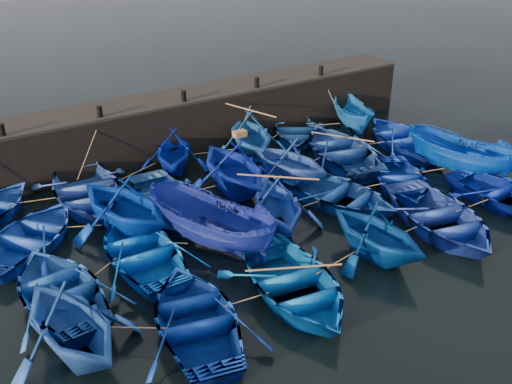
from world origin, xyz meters
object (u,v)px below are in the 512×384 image
boat_20 (69,322)px  wooden_crate (240,134)px  boat_13 (60,290)px  boat_8 (165,200)px

boat_20 → wooden_crate: 10.70m
boat_13 → wooden_crate: bearing=-162.5°
boat_8 → wooden_crate: wooden_crate is taller
boat_13 → boat_20: (-0.29, -2.38, 0.62)m
boat_8 → wooden_crate: size_ratio=9.35×
boat_13 → boat_8: bearing=-149.6°
boat_8 → wooden_crate: 4.00m
boat_8 → boat_13: boat_13 is taller
boat_8 → boat_20: size_ratio=1.15×
boat_13 → wooden_crate: size_ratio=9.36×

